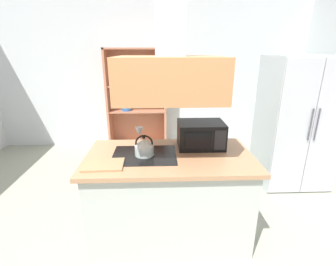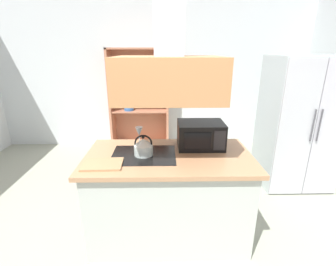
{
  "view_description": "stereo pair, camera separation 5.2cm",
  "coord_description": "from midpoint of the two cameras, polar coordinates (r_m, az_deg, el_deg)",
  "views": [
    {
      "loc": [
        0.15,
        -1.8,
        1.85
      ],
      "look_at": [
        0.24,
        0.67,
        1.0
      ],
      "focal_mm": 26.03,
      "sensor_mm": 36.0,
      "label": 1
    },
    {
      "loc": [
        0.2,
        -1.8,
        1.85
      ],
      "look_at": [
        0.24,
        0.67,
        1.0
      ],
      "focal_mm": 26.03,
      "sensor_mm": 36.0,
      "label": 2
    }
  ],
  "objects": [
    {
      "name": "wall_back",
      "position": [
        4.83,
        -4.43,
        12.92
      ],
      "size": [
        6.0,
        0.12,
        2.7
      ],
      "primitive_type": "cube",
      "color": "silver",
      "rests_on": "ground"
    },
    {
      "name": "refrigerator",
      "position": [
        3.8,
        27.38,
        2.19
      ],
      "size": [
        0.9,
        0.77,
        1.79
      ],
      "color": "#B3C2C4",
      "rests_on": "ground"
    },
    {
      "name": "kettle",
      "position": [
        2.3,
        -6.24,
        -3.25
      ],
      "size": [
        0.18,
        0.18,
        0.2
      ],
      "color": "#B1C0BB",
      "rests_on": "kitchen_island"
    },
    {
      "name": "microwave",
      "position": [
        2.5,
        7.1,
        -0.36
      ],
      "size": [
        0.46,
        0.35,
        0.26
      ],
      "color": "black",
      "rests_on": "kitchen_island"
    },
    {
      "name": "dish_cabinet",
      "position": [
        4.72,
        -7.52,
        6.31
      ],
      "size": [
        1.09,
        0.4,
        1.88
      ],
      "color": "#B67153",
      "rests_on": "ground"
    },
    {
      "name": "range_hood",
      "position": [
        2.13,
        -0.33,
        15.86
      ],
      "size": [
        0.9,
        0.7,
        1.26
      ],
      "color": "#B67B4A"
    },
    {
      "name": "ground_plane",
      "position": [
        2.58,
        -6.06,
        -26.84
      ],
      "size": [
        7.8,
        7.8,
        0.0
      ],
      "primitive_type": "plane",
      "color": "gray"
    },
    {
      "name": "cutting_board",
      "position": [
        2.19,
        -15.53,
        -7.21
      ],
      "size": [
        0.35,
        0.25,
        0.02
      ],
      "primitive_type": "cube",
      "rotation": [
        0.0,
        0.0,
        0.03
      ],
      "color": "#A67D55",
      "rests_on": "kitchen_island"
    },
    {
      "name": "kitchen_island",
      "position": [
        2.54,
        -0.28,
        -14.37
      ],
      "size": [
        1.58,
        0.86,
        0.9
      ],
      "color": "#B3BAB1",
      "rests_on": "ground"
    },
    {
      "name": "wine_glass_on_counter",
      "position": [
        2.49,
        -7.33,
        0.14
      ],
      "size": [
        0.08,
        0.08,
        0.21
      ],
      "color": "silver",
      "rests_on": "kitchen_island"
    }
  ]
}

